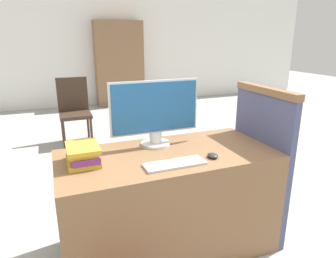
{
  "coord_description": "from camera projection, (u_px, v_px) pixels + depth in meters",
  "views": [
    {
      "loc": [
        -0.7,
        -1.42,
        1.52
      ],
      "look_at": [
        -0.01,
        0.32,
        0.94
      ],
      "focal_mm": 32.0,
      "sensor_mm": 36.0,
      "label": 1
    }
  ],
  "objects": [
    {
      "name": "carrel_divider",
      "position": [
        260.0,
        161.0,
        2.34
      ],
      "size": [
        0.07,
        0.65,
        1.17
      ],
      "color": "#474C70",
      "rests_on": "ground_plane"
    },
    {
      "name": "far_chair",
      "position": [
        74.0,
        107.0,
        4.42
      ],
      "size": [
        0.44,
        0.44,
        0.95
      ],
      "rotation": [
        0.0,
        0.0,
        0.41
      ],
      "color": "#38281E",
      "rests_on": "ground_plane"
    },
    {
      "name": "desk",
      "position": [
        168.0,
        202.0,
        2.16
      ],
      "size": [
        1.48,
        0.71,
        0.76
      ],
      "color": "brown",
      "rests_on": "ground_plane"
    },
    {
      "name": "wall_back",
      "position": [
        79.0,
        43.0,
        6.59
      ],
      "size": [
        12.0,
        0.06,
        2.8
      ],
      "color": "white",
      "rests_on": "ground_plane"
    },
    {
      "name": "monitor",
      "position": [
        155.0,
        112.0,
        2.13
      ],
      "size": [
        0.66,
        0.21,
        0.48
      ],
      "color": "silver",
      "rests_on": "desk"
    },
    {
      "name": "mouse",
      "position": [
        213.0,
        156.0,
        1.97
      ],
      "size": [
        0.07,
        0.08,
        0.03
      ],
      "color": "#262626",
      "rests_on": "desk"
    },
    {
      "name": "bookshelf_far",
      "position": [
        120.0,
        64.0,
        6.8
      ],
      "size": [
        1.08,
        0.32,
        1.87
      ],
      "color": "#846042",
      "rests_on": "ground_plane"
    },
    {
      "name": "keyboard",
      "position": [
        175.0,
        164.0,
        1.85
      ],
      "size": [
        0.39,
        0.13,
        0.02
      ],
      "color": "silver",
      "rests_on": "desk"
    },
    {
      "name": "book_stack",
      "position": [
        83.0,
        155.0,
        1.87
      ],
      "size": [
        0.19,
        0.27,
        0.12
      ],
      "color": "gold",
      "rests_on": "desk"
    }
  ]
}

